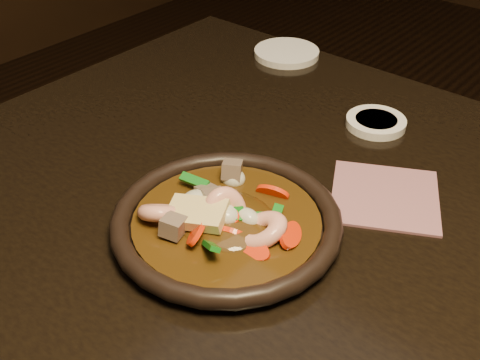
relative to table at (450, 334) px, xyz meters
The scene contains 6 objects.
table is the anchor object (origin of this frame).
plate 0.31m from the table, 160.65° to the right, with size 0.30×0.30×0.03m.
stirfry 0.31m from the table, 160.56° to the right, with size 0.22×0.19×0.06m.
soy_dish 0.38m from the table, 135.31° to the left, with size 0.10×0.10×0.01m, color white.
saucer_left 0.67m from the table, 144.28° to the left, with size 0.13×0.13×0.01m, color white.
napkin 0.20m from the table, 147.81° to the left, with size 0.14×0.14×0.00m, color #965C68.
Camera 1 is at (0.11, -0.53, 1.26)m, focal length 45.00 mm.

